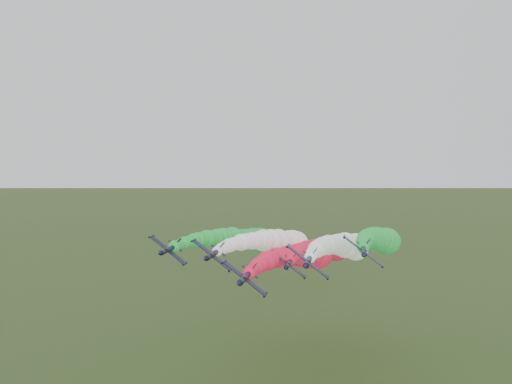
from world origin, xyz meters
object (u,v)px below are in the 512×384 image
jet_outer_left (245,239)px  jet_trail (325,249)px  jet_inner_right (343,246)px  jet_outer_right (379,240)px  jet_inner_left (279,242)px  jet_lead (303,256)px

jet_outer_left → jet_trail: size_ratio=1.01×
jet_inner_right → jet_outer_right: bearing=43.0°
jet_inner_right → jet_outer_left: bearing=164.7°
jet_outer_left → jet_inner_left: bearing=-26.0°
jet_lead → jet_outer_left: size_ratio=0.99×
jet_trail → jet_lead: bearing=-101.2°
jet_lead → jet_inner_left: size_ratio=0.99×
jet_outer_right → jet_trail: size_ratio=1.01×
jet_lead → jet_inner_right: bearing=33.0°
jet_inner_left → jet_inner_right: size_ratio=1.00×
jet_inner_left → jet_outer_right: (27.94, 6.56, 0.50)m
jet_outer_right → jet_trail: bearing=156.2°
jet_outer_left → jet_trail: (23.40, 8.03, -3.61)m
jet_inner_left → jet_outer_right: 28.70m
jet_lead → jet_outer_left: (-18.92, 14.60, 1.47)m
jet_outer_left → jet_outer_right: size_ratio=1.00×
jet_lead → jet_trail: size_ratio=1.00×
jet_lead → jet_outer_right: jet_outer_right is taller
jet_lead → jet_outer_left: bearing=142.3°
jet_inner_left → jet_outer_left: 12.29m
jet_trail → jet_inner_left: bearing=-132.7°
jet_inner_right → jet_trail: jet_inner_right is taller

